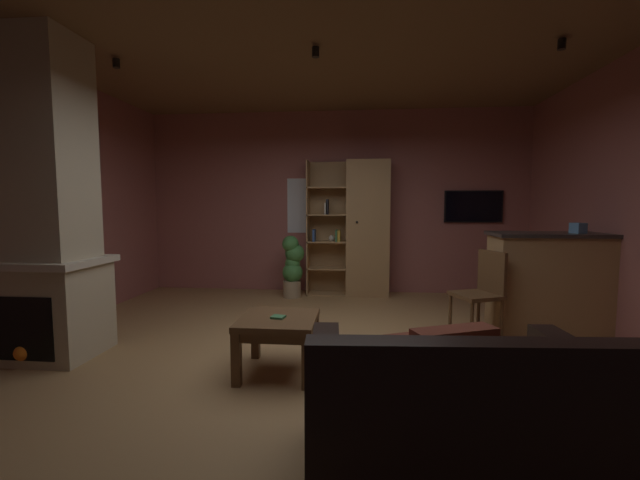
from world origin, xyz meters
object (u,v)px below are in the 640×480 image
object	(u,v)px
tissue_box	(578,228)
potted_floor_plant	(293,265)
wall_mounted_tv	(473,207)
kitchen_bar_counter	(559,283)
dining_chair	(483,288)
stone_fireplace	(43,215)
bookshelf_cabinet	(362,229)
leather_couch	(455,422)
table_book_0	(278,317)
coffee_table	(279,328)

from	to	relation	value
tissue_box	potted_floor_plant	distance (m)	3.69
tissue_box	wall_mounted_tv	xyz separation A→B (m)	(-0.54, 1.97, 0.22)
kitchen_bar_counter	dining_chair	distance (m)	0.92
stone_fireplace	dining_chair	world-z (taller)	stone_fireplace
potted_floor_plant	wall_mounted_tv	distance (m)	2.95
bookshelf_cabinet	leather_couch	distance (m)	4.34
table_book_0	wall_mounted_tv	size ratio (longest dim) A/B	0.12
tissue_box	table_book_0	bearing A→B (deg)	-156.33
bookshelf_cabinet	potted_floor_plant	size ratio (longest dim) A/B	2.21
dining_chair	leather_couch	bearing A→B (deg)	-109.44
coffee_table	table_book_0	size ratio (longest dim) A/B	6.25
kitchen_bar_counter	wall_mounted_tv	world-z (taller)	wall_mounted_tv
stone_fireplace	tissue_box	bearing A→B (deg)	11.96
bookshelf_cabinet	kitchen_bar_counter	bearing A→B (deg)	-38.48
dining_chair	wall_mounted_tv	size ratio (longest dim) A/B	1.05
dining_chair	tissue_box	bearing A→B (deg)	10.75
leather_couch	coffee_table	world-z (taller)	leather_couch
tissue_box	dining_chair	distance (m)	1.21
coffee_table	wall_mounted_tv	distance (m)	4.16
stone_fireplace	wall_mounted_tv	size ratio (longest dim) A/B	3.31
coffee_table	kitchen_bar_counter	bearing A→B (deg)	25.11
kitchen_bar_counter	bookshelf_cabinet	bearing A→B (deg)	141.52
stone_fireplace	bookshelf_cabinet	world-z (taller)	stone_fireplace
dining_chair	potted_floor_plant	distance (m)	2.85
stone_fireplace	tissue_box	size ratio (longest dim) A/B	24.12
potted_floor_plant	bookshelf_cabinet	bearing A→B (deg)	14.12
kitchen_bar_counter	coffee_table	world-z (taller)	kitchen_bar_counter
bookshelf_cabinet	tissue_box	distance (m)	2.87
bookshelf_cabinet	table_book_0	size ratio (longest dim) A/B	19.75
leather_couch	potted_floor_plant	distance (m)	4.26
table_book_0	dining_chair	xyz separation A→B (m)	(1.95, 1.11, 0.05)
potted_floor_plant	wall_mounted_tv	world-z (taller)	wall_mounted_tv
kitchen_bar_counter	dining_chair	world-z (taller)	kitchen_bar_counter
coffee_table	potted_floor_plant	bearing A→B (deg)	96.96
dining_chair	wall_mounted_tv	world-z (taller)	wall_mounted_tv
stone_fireplace	kitchen_bar_counter	bearing A→B (deg)	13.00
leather_couch	tissue_box	bearing A→B (deg)	53.82
kitchen_bar_counter	potted_floor_plant	bearing A→B (deg)	155.80
tissue_box	leather_couch	bearing A→B (deg)	-126.18
bookshelf_cabinet	leather_couch	world-z (taller)	bookshelf_cabinet
leather_couch	wall_mounted_tv	world-z (taller)	wall_mounted_tv
coffee_table	bookshelf_cabinet	bearing A→B (deg)	76.74
leather_couch	dining_chair	world-z (taller)	dining_chair
tissue_box	coffee_table	size ratio (longest dim) A/B	0.18
stone_fireplace	wall_mounted_tv	xyz separation A→B (m)	(4.62, 3.06, 0.07)
bookshelf_cabinet	coffee_table	xyz separation A→B (m)	(-0.71, -3.02, -0.65)
tissue_box	table_book_0	size ratio (longest dim) A/B	1.14
wall_mounted_tv	coffee_table	bearing A→B (deg)	-126.96
wall_mounted_tv	potted_floor_plant	bearing A→B (deg)	-170.28
leather_couch	dining_chair	distance (m)	2.45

